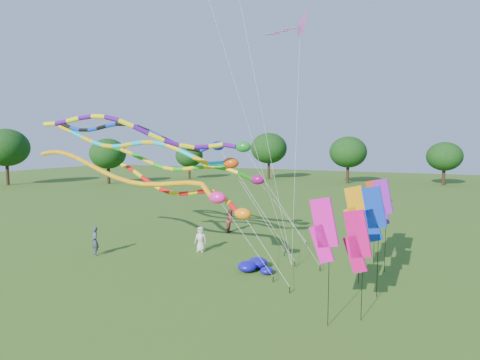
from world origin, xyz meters
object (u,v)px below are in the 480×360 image
at_px(tube_kite_orange, 141,177).
at_px(person_b, 95,241).
at_px(person_a, 201,239).
at_px(tube_kite_red, 193,194).
at_px(person_c, 231,221).
at_px(blue_nylon_heap, 257,265).

height_order(tube_kite_orange, person_b, tube_kite_orange).
bearing_deg(person_a, tube_kite_orange, -136.85).
distance_m(tube_kite_red, person_a, 3.80).
xyz_separation_m(tube_kite_orange, person_c, (1.68, 8.42, -3.91)).
bearing_deg(blue_nylon_heap, tube_kite_orange, -173.08).
bearing_deg(tube_kite_orange, person_b, -163.68).
distance_m(tube_kite_orange, person_b, 5.00).
distance_m(person_a, person_b, 6.36).
relative_size(blue_nylon_heap, person_b, 1.14).
xyz_separation_m(blue_nylon_heap, person_c, (-5.23, 7.58, 0.60)).
bearing_deg(person_c, tube_kite_red, -179.18).
distance_m(tube_kite_orange, person_a, 5.39).
bearing_deg(blue_nylon_heap, person_a, 157.33).
height_order(tube_kite_orange, blue_nylon_heap, tube_kite_orange).
height_order(person_b, person_c, person_b).
relative_size(tube_kite_red, person_b, 7.24).
relative_size(blue_nylon_heap, person_a, 1.28).
bearing_deg(person_b, person_a, 61.20).
distance_m(tube_kite_orange, blue_nylon_heap, 8.30).
bearing_deg(tube_kite_orange, blue_nylon_heap, 11.26).
relative_size(tube_kite_orange, blue_nylon_heap, 8.25).
relative_size(blue_nylon_heap, person_c, 1.14).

